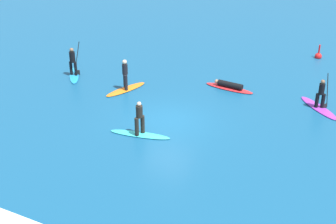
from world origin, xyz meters
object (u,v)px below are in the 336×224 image
object	(u,v)px
surfer_on_blue_board	(73,67)
marker_buoy	(318,56)
surfer_on_red_board	(229,86)
surfer_on_teal_board	(140,126)
surfer_on_orange_board	(125,82)
surfer_on_purple_board	(320,102)

from	to	relation	value
surfer_on_blue_board	marker_buoy	distance (m)	16.37
surfer_on_red_board	surfer_on_teal_board	world-z (taller)	surfer_on_teal_board
surfer_on_red_board	surfer_on_orange_board	xyz separation A→B (m)	(-5.30, -2.85, 0.33)
surfer_on_blue_board	surfer_on_purple_board	distance (m)	14.62
surfer_on_purple_board	marker_buoy	xyz separation A→B (m)	(-1.55, 7.86, -0.25)
surfer_on_teal_board	marker_buoy	distance (m)	15.69
marker_buoy	surfer_on_teal_board	bearing A→B (deg)	-110.79
surfer_on_blue_board	surfer_on_purple_board	world-z (taller)	surfer_on_blue_board
surfer_on_blue_board	surfer_on_purple_board	bearing A→B (deg)	-118.58
surfer_on_orange_board	marker_buoy	bearing A→B (deg)	-21.80
surfer_on_purple_board	marker_buoy	world-z (taller)	surfer_on_purple_board
surfer_on_purple_board	marker_buoy	size ratio (longest dim) A/B	2.55
surfer_on_teal_board	surfer_on_blue_board	bearing A→B (deg)	-43.56
surfer_on_teal_board	surfer_on_red_board	bearing A→B (deg)	-116.70
surfer_on_orange_board	surfer_on_red_board	bearing A→B (deg)	-42.94
surfer_on_purple_board	surfer_on_orange_board	bearing A→B (deg)	-123.15
surfer_on_red_board	surfer_on_orange_board	bearing A→B (deg)	32.62
surfer_on_blue_board	surfer_on_purple_board	size ratio (longest dim) A/B	0.91
surfer_on_purple_board	marker_buoy	bearing A→B (deg)	144.23
surfer_on_teal_board	surfer_on_orange_board	bearing A→B (deg)	-62.94
surfer_on_orange_board	surfer_on_purple_board	world-z (taller)	surfer_on_purple_board
surfer_on_red_board	surfer_on_blue_board	xyz separation A→B (m)	(-9.26, -2.48, 0.40)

